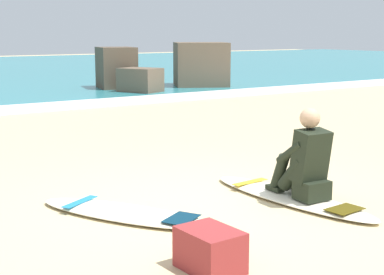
{
  "coord_description": "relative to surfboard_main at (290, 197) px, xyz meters",
  "views": [
    {
      "loc": [
        -3.32,
        -4.69,
        1.78
      ],
      "look_at": [
        0.46,
        0.89,
        0.55
      ],
      "focal_mm": 54.2,
      "sensor_mm": 36.0,
      "label": 1
    }
  ],
  "objects": [
    {
      "name": "beach_bag",
      "position": [
        -1.81,
        -1.02,
        0.12
      ],
      "size": [
        0.38,
        0.49,
        0.32
      ],
      "primitive_type": "cube",
      "rotation": [
        0.0,
        0.0,
        0.04
      ],
      "color": "maroon",
      "rests_on": "ground"
    },
    {
      "name": "surfboard_spare_near",
      "position": [
        -1.73,
        0.5,
        0.0
      ],
      "size": [
        1.4,
        1.97,
        0.08
      ],
      "color": "#EFE5C6",
      "rests_on": "ground"
    },
    {
      "name": "ground_plane",
      "position": [
        -0.92,
        0.31,
        -0.04
      ],
      "size": [
        80.0,
        80.0,
        0.0
      ],
      "primitive_type": "plane",
      "color": "#CCB584"
    },
    {
      "name": "rock_outcrop_distant",
      "position": [
        5.29,
        10.89,
        0.63
      ],
      "size": [
        4.28,
        2.81,
        1.46
      ],
      "color": "brown",
      "rests_on": "ground"
    },
    {
      "name": "surfboard_main",
      "position": [
        0.0,
        0.0,
        0.0
      ],
      "size": [
        0.68,
        2.25,
        0.08
      ],
      "color": "#EFE5C6",
      "rests_on": "ground"
    },
    {
      "name": "surfer_seated",
      "position": [
        0.03,
        -0.17,
        0.4
      ],
      "size": [
        0.4,
        0.72,
        0.95
      ],
      "color": "black",
      "rests_on": "surfboard_main"
    }
  ]
}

